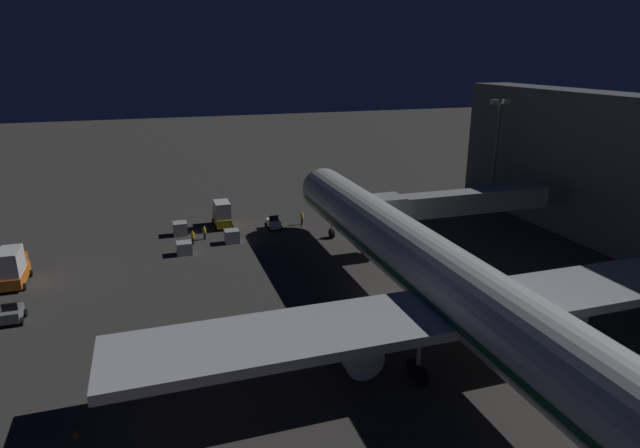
# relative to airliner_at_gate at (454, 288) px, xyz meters

# --- Properties ---
(ground_plane) EXTENTS (320.00, 320.00, 0.00)m
(ground_plane) POSITION_rel_airliner_at_gate_xyz_m (-0.00, -8.85, -5.33)
(ground_plane) COLOR #383533
(airliner_at_gate) EXTENTS (50.40, 68.35, 19.55)m
(airliner_at_gate) POSITION_rel_airliner_at_gate_xyz_m (0.00, 0.00, 0.00)
(airliner_at_gate) COLOR silver
(airliner_at_gate) RESTS_ON ground_plane
(jet_bridge) EXTENTS (22.51, 3.40, 6.94)m
(jet_bridge) POSITION_rel_airliner_at_gate_xyz_m (-12.06, -20.52, 0.08)
(jet_bridge) COLOR #9E9E99
(jet_bridge) RESTS_ON ground_plane
(apron_floodlight_mast) EXTENTS (2.90, 0.50, 16.11)m
(apron_floodlight_mast) POSITION_rel_airliner_at_gate_xyz_m (-25.50, -31.28, 4.13)
(apron_floodlight_mast) COLOR #59595E
(apron_floodlight_mast) RESTS_ON ground_plane
(pushback_tug) EXTENTS (1.86, 2.36, 1.95)m
(pushback_tug) POSITION_rel_airliner_at_gate_xyz_m (33.35, -15.63, -4.55)
(pushback_tug) COLOR slate
(pushback_tug) RESTS_ON ground_plane
(cargo_truck_aft) EXTENTS (2.36, 4.49, 3.56)m
(cargo_truck_aft) POSITION_rel_airliner_at_gate_xyz_m (12.40, -36.71, -3.53)
(cargo_truck_aft) COLOR yellow
(cargo_truck_aft) RESTS_ON ground_plane
(baggage_tug_lead) EXTENTS (1.86, 2.56, 1.95)m
(baggage_tug_lead) POSITION_rel_airliner_at_gate_xyz_m (6.15, -33.56, -4.55)
(baggage_tug_lead) COLOR silver
(baggage_tug_lead) RESTS_ON ground_plane
(catering_truck) EXTENTS (2.36, 5.15, 3.88)m
(catering_truck) POSITION_rel_airliner_at_gate_xyz_m (34.77, -24.20, -3.39)
(catering_truck) COLOR orange
(catering_truck) RESTS_ON ground_plane
(baggage_container_near_belt) EXTENTS (1.74, 1.60, 1.60)m
(baggage_container_near_belt) POSITION_rel_airliner_at_gate_xyz_m (12.18, -30.04, -4.53)
(baggage_container_near_belt) COLOR #B7BABF
(baggage_container_near_belt) RESTS_ON ground_plane
(baggage_container_mid_row) EXTENTS (1.73, 1.83, 1.65)m
(baggage_container_mid_row) POSITION_rel_airliner_at_gate_xyz_m (17.98, -35.03, -4.50)
(baggage_container_mid_row) COLOR #B7BABF
(baggage_container_mid_row) RESTS_ON ground_plane
(baggage_container_far_row) EXTENTS (1.71, 1.65, 1.45)m
(baggage_container_far_row) POSITION_rel_airliner_at_gate_xyz_m (18.02, -27.81, -4.60)
(baggage_container_far_row) COLOR #B7BABF
(baggage_container_far_row) RESTS_ON ground_plane
(ground_crew_near_nose_gear) EXTENTS (0.40, 0.40, 1.70)m
(ground_crew_near_nose_gear) POSITION_rel_airliner_at_gate_xyz_m (15.23, -32.23, -4.39)
(ground_crew_near_nose_gear) COLOR black
(ground_crew_near_nose_gear) RESTS_ON ground_plane
(ground_crew_by_belt_loader) EXTENTS (0.40, 0.40, 1.74)m
(ground_crew_by_belt_loader) POSITION_rel_airliner_at_gate_xyz_m (16.77, -30.87, -4.37)
(ground_crew_by_belt_loader) COLOR black
(ground_crew_by_belt_loader) RESTS_ON ground_plane
(ground_crew_under_port_wing) EXTENTS (0.40, 0.40, 1.78)m
(ground_crew_under_port_wing) POSITION_rel_airliner_at_gate_xyz_m (2.03, -34.31, -4.34)
(ground_crew_under_port_wing) COLOR black
(ground_crew_under_port_wing) RESTS_ON ground_plane
(traffic_cone_nose_port) EXTENTS (0.36, 0.36, 0.55)m
(traffic_cone_nose_port) POSITION_rel_airliner_at_gate_xyz_m (-2.20, -33.41, -5.05)
(traffic_cone_nose_port) COLOR orange
(traffic_cone_nose_port) RESTS_ON ground_plane
(traffic_cone_nose_starboard) EXTENTS (0.36, 0.36, 0.55)m
(traffic_cone_nose_starboard) POSITION_rel_airliner_at_gate_xyz_m (2.20, -33.41, -5.05)
(traffic_cone_nose_starboard) COLOR orange
(traffic_cone_nose_starboard) RESTS_ON ground_plane
(traffic_cone_wingtip_svc_side) EXTENTS (0.36, 0.36, 0.55)m
(traffic_cone_wingtip_svc_side) POSITION_rel_airliner_at_gate_xyz_m (26.70, 1.69, -5.05)
(traffic_cone_wingtip_svc_side) COLOR orange
(traffic_cone_wingtip_svc_side) RESTS_ON ground_plane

